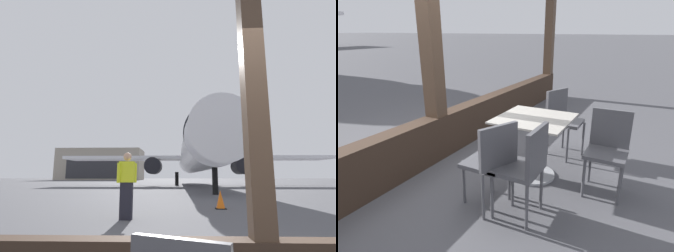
% 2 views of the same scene
% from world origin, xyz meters
% --- Properties ---
extents(window_frame, '(8.63, 0.24, 3.79)m').
position_xyz_m(window_frame, '(0.00, 0.00, 1.38)').
color(window_frame, '#38281E').
rests_on(window_frame, ground).
extents(dining_table, '(0.79, 0.79, 0.72)m').
position_xyz_m(dining_table, '(0.09, -1.35, 0.42)').
color(dining_table, '#ADA89E').
rests_on(dining_table, ground).
extents(cafe_chair_window_left, '(0.40, 0.40, 0.89)m').
position_xyz_m(cafe_chair_window_left, '(-0.66, -1.58, 0.54)').
color(cafe_chair_window_left, '#4C4C51').
rests_on(cafe_chair_window_left, ground).
extents(cafe_chair_window_right, '(0.50, 0.50, 0.89)m').
position_xyz_m(cafe_chair_window_right, '(0.87, -1.43, 0.54)').
color(cafe_chair_window_right, '#4C4C51').
rests_on(cafe_chair_window_right, ground).
extents(cafe_chair_aisle_left, '(0.41, 0.41, 0.87)m').
position_xyz_m(cafe_chair_aisle_left, '(0.17, -2.14, 0.52)').
color(cafe_chair_aisle_left, '#4C4C51').
rests_on(cafe_chair_aisle_left, ground).
extents(cafe_chair_aisle_right, '(0.50, 0.50, 0.88)m').
position_xyz_m(cafe_chair_aisle_right, '(-0.69, -1.26, 0.53)').
color(cafe_chair_aisle_right, '#4C4C51').
rests_on(cafe_chair_aisle_right, ground).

